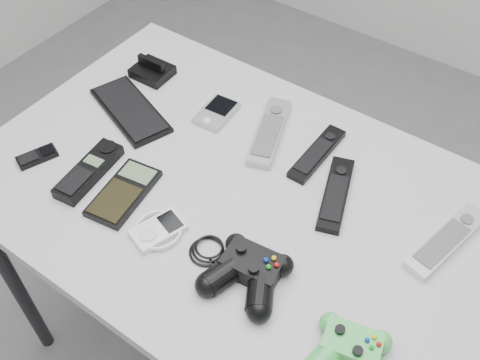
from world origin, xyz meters
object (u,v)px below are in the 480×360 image
Objects in this scene: pda at (217,112)px; remote_silver_a at (270,131)px; calculator at (124,192)px; mp3_player at (158,230)px; remote_black_b at (336,193)px; remote_silver_b at (447,240)px; cordless_handset at (89,171)px; mobile_phone at (37,156)px; pda_keyboard at (130,110)px; controller_black at (248,270)px; remote_black_a at (317,153)px; controller_green at (350,351)px; desk at (242,215)px.

remote_silver_a is (0.14, 0.02, 0.00)m from pda.
mp3_player reaches higher than calculator.
remote_silver_b is at bearing -14.08° from remote_black_b.
remote_silver_a is 0.41m from cordless_handset.
mobile_phone is (-0.83, -0.31, -0.00)m from remote_silver_b.
pda_keyboard is 2.19× the size of pda.
pda_keyboard is 0.54m from controller_black.
remote_silver_a is 1.24× the size of cordless_handset.
remote_black_a is 0.43m from calculator.
controller_black reaches higher than mp3_player.
remote_black_a is 0.73× the size of controller_black.
remote_silver_a is at bearing 1.76° from pda.
remote_silver_a is 2.14× the size of mp3_player.
controller_black is (0.21, 0.02, 0.02)m from mp3_player.
remote_black_a is at bearing 0.02° from pda.
remote_silver_b is 0.75m from cordless_handset.
mobile_phone is (-0.38, -0.36, -0.00)m from remote_silver_a.
remote_silver_b is at bearing 14.42° from cordless_handset.
remote_silver_b is 0.32m from controller_green.
remote_black_b is at bearing -162.62° from remote_silver_b.
desk is 8.06× the size of controller_green.
pda is at bearing 151.67° from remote_black_b.
controller_black is (0.18, -0.34, 0.01)m from remote_silver_a.
controller_green is (0.41, -0.37, 0.01)m from remote_silver_a.
remote_black_b is (0.16, 0.11, 0.08)m from desk.
mp3_player is 0.43m from controller_green.
remote_black_a is 1.82× the size of mp3_player.
remote_silver_b is at bearing -10.05° from remote_black_a.
remote_black_a reaches higher than pda.
calculator is (-0.27, -0.33, -0.00)m from remote_black_a.
calculator is at bearing -144.76° from desk.
mobile_phone is 0.14m from cordless_handset.
remote_silver_a is at bearing 45.75° from cordless_handset.
desk is 0.22m from controller_black.
mobile_phone is at bearing -157.80° from desk.
pda_keyboard reaches higher than desk.
mp3_player is at bearing -134.69° from remote_silver_b.
remote_silver_b is (0.24, 0.02, 0.00)m from remote_black_b.
controller_green reaches higher than mp3_player.
pda is 0.55× the size of remote_black_b.
cordless_handset is (0.07, -0.20, 0.01)m from pda_keyboard.
remote_silver_a is at bearing 65.28° from mobile_phone.
controller_green reaches higher than calculator.
remote_black_b is 0.93× the size of remote_silver_b.
remote_black_a is 0.93× the size of remote_black_b.
cordless_handset reaches higher than mobile_phone.
mp3_player is (0.12, -0.35, 0.00)m from pda.
pda is (0.18, 0.11, 0.00)m from pda_keyboard.
controller_green is (0.28, -0.38, 0.01)m from remote_black_a.
remote_silver_b reaches higher than pda_keyboard.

